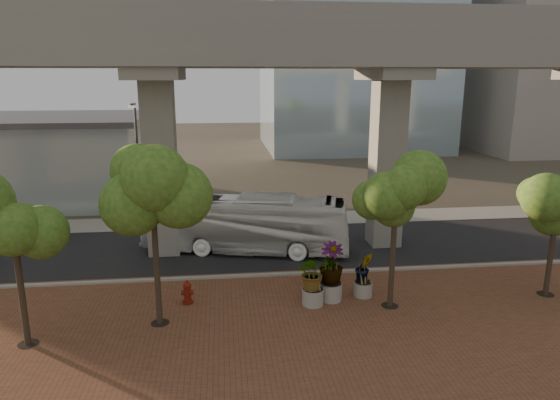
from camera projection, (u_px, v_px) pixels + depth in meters
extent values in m
plane|color=#3D382C|center=(281.00, 261.00, 25.49)|extent=(160.00, 160.00, 0.00)
cube|color=brown|center=(308.00, 340.00, 17.77)|extent=(70.00, 13.00, 0.06)
cube|color=black|center=(277.00, 248.00, 27.41)|extent=(90.00, 8.00, 0.04)
cube|color=gray|center=(286.00, 274.00, 23.54)|extent=(70.00, 0.25, 0.16)
cube|color=gray|center=(268.00, 220.00, 32.71)|extent=(90.00, 3.00, 0.06)
cube|color=gray|center=(280.00, 47.00, 23.36)|extent=(72.00, 2.40, 1.80)
cube|color=gray|center=(273.00, 51.00, 26.44)|extent=(72.00, 2.40, 1.80)
cube|color=gray|center=(283.00, 13.00, 21.96)|extent=(72.00, 0.12, 1.00)
cube|color=gray|center=(271.00, 25.00, 27.17)|extent=(72.00, 0.12, 1.00)
cube|color=#A29B92|center=(552.00, 53.00, 61.60)|extent=(18.00, 16.00, 24.00)
imported|color=white|center=(246.00, 224.00, 26.54)|extent=(11.25, 5.18, 3.05)
cylinder|color=maroon|center=(188.00, 302.00, 20.60)|extent=(0.45, 0.45, 0.10)
cylinder|color=maroon|center=(187.00, 294.00, 20.51)|extent=(0.30, 0.30, 0.72)
sphere|color=maroon|center=(187.00, 286.00, 20.42)|extent=(0.35, 0.35, 0.35)
cylinder|color=maroon|center=(187.00, 282.00, 20.39)|extent=(0.10, 0.10, 0.12)
cylinder|color=maroon|center=(187.00, 292.00, 20.50)|extent=(0.50, 0.20, 0.20)
cylinder|color=gray|center=(313.00, 297.00, 20.40)|extent=(0.87, 0.87, 0.68)
imported|color=#2C5D18|center=(313.00, 272.00, 20.14)|extent=(1.94, 1.94, 1.46)
cylinder|color=#9E968E|center=(331.00, 291.00, 20.85)|extent=(0.95, 0.95, 0.74)
imported|color=#2C5D18|center=(331.00, 263.00, 20.55)|extent=(2.33, 2.33, 1.75)
cylinder|color=gray|center=(363.00, 289.00, 21.24)|extent=(0.80, 0.80, 0.62)
imported|color=#2C5D18|center=(364.00, 267.00, 21.01)|extent=(1.77, 1.77, 1.33)
cylinder|color=#3F3124|center=(22.00, 298.00, 17.04)|extent=(0.22, 0.22, 3.48)
cylinder|color=black|center=(28.00, 344.00, 17.46)|extent=(0.70, 0.70, 0.01)
cylinder|color=#3F3124|center=(157.00, 275.00, 18.47)|extent=(0.22, 0.22, 3.87)
cylinder|color=black|center=(160.00, 323.00, 18.94)|extent=(0.70, 0.70, 0.01)
cylinder|color=#3F3124|center=(392.00, 264.00, 19.93)|extent=(0.22, 0.22, 3.63)
cylinder|color=black|center=(390.00, 306.00, 20.36)|extent=(0.70, 0.70, 0.01)
cylinder|color=#3F3124|center=(550.00, 262.00, 21.10)|extent=(0.22, 0.22, 2.92)
cylinder|color=black|center=(545.00, 294.00, 21.44)|extent=(0.70, 0.70, 0.01)
cylinder|color=#2C2D31|center=(139.00, 169.00, 29.47)|extent=(0.13, 0.13, 7.60)
cube|color=#2C2D31|center=(133.00, 104.00, 28.10)|extent=(0.14, 0.95, 0.14)
cube|color=silver|center=(132.00, 107.00, 27.66)|extent=(0.38, 0.19, 0.11)
cylinder|color=#323338|center=(381.00, 160.00, 31.92)|extent=(0.14, 0.14, 7.86)
cube|color=#323338|center=(386.00, 98.00, 30.51)|extent=(0.15, 0.98, 0.15)
cube|color=silver|center=(389.00, 100.00, 30.06)|extent=(0.39, 0.20, 0.12)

